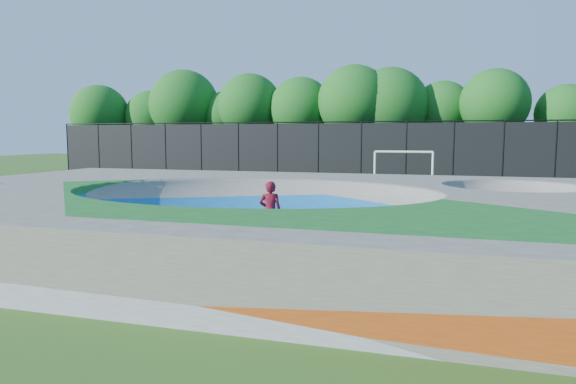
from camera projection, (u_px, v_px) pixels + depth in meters
The scene contains 7 objects.
ground at pixel (253, 239), 15.17m from camera, with size 120.00×120.00×0.00m, color #2A5317.
skate_deck at pixel (252, 214), 15.09m from camera, with size 22.00×14.00×1.50m, color gray.
skater at pixel (270, 212), 14.64m from camera, with size 0.65×0.42×1.77m, color red.
skateboard at pixel (270, 242), 14.73m from camera, with size 0.78×0.22×0.05m, color black.
soccer_goal at pixel (403, 163), 29.12m from camera, with size 3.34×0.12×2.21m.
fence at pixel (361, 150), 34.94m from camera, with size 48.09×0.09×4.04m.
treeline at pixel (327, 108), 40.28m from camera, with size 51.97×7.42×8.70m.
Camera 1 is at (5.30, -14.00, 3.05)m, focal length 32.00 mm.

